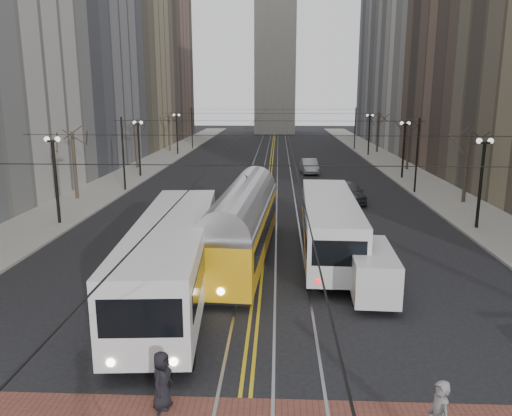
# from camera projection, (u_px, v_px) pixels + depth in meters

# --- Properties ---
(ground) EXTENTS (260.00, 260.00, 0.00)m
(ground) POSITION_uv_depth(u_px,v_px,m) (247.00, 379.00, 15.24)
(ground) COLOR black
(ground) RESTS_ON ground
(sidewalk_left) EXTENTS (5.00, 140.00, 0.15)m
(sidewalk_left) POSITION_uv_depth(u_px,v_px,m) (146.00, 167.00, 59.72)
(sidewalk_left) COLOR gray
(sidewalk_left) RESTS_ON ground
(sidewalk_right) EXTENTS (5.00, 140.00, 0.15)m
(sidewalk_right) POSITION_uv_depth(u_px,v_px,m) (399.00, 169.00, 58.41)
(sidewalk_right) COLOR gray
(sidewalk_right) RESTS_ON ground
(streetcar_rails) EXTENTS (4.80, 130.00, 0.02)m
(streetcar_rails) POSITION_uv_depth(u_px,v_px,m) (271.00, 168.00, 59.08)
(streetcar_rails) COLOR gray
(streetcar_rails) RESTS_ON ground
(centre_lines) EXTENTS (0.42, 130.00, 0.01)m
(centre_lines) POSITION_uv_depth(u_px,v_px,m) (271.00, 168.00, 59.08)
(centre_lines) COLOR gold
(centre_lines) RESTS_ON ground
(building_left_mid) EXTENTS (16.00, 20.00, 34.00)m
(building_left_mid) POSITION_uv_depth(u_px,v_px,m) (51.00, 19.00, 57.41)
(building_left_mid) COLOR slate
(building_left_mid) RESTS_ON ground
(building_left_far) EXTENTS (16.00, 20.00, 40.00)m
(building_left_far) POSITION_uv_depth(u_px,v_px,m) (142.00, 34.00, 95.71)
(building_left_far) COLOR brown
(building_left_far) RESTS_ON ground
(building_right_mid) EXTENTS (16.00, 20.00, 34.00)m
(building_right_mid) POSITION_uv_depth(u_px,v_px,m) (502.00, 16.00, 55.19)
(building_right_mid) COLOR brown
(building_right_mid) RESTS_ON ground
(building_right_far) EXTENTS (16.00, 20.00, 40.00)m
(building_right_far) POSITION_uv_depth(u_px,v_px,m) (411.00, 32.00, 93.50)
(building_right_far) COLOR slate
(building_right_far) RESTS_ON ground
(lamp_posts) EXTENTS (27.60, 57.20, 5.60)m
(lamp_posts) POSITION_uv_depth(u_px,v_px,m) (268.00, 163.00, 42.63)
(lamp_posts) COLOR black
(lamp_posts) RESTS_ON ground
(street_trees) EXTENTS (31.68, 53.28, 5.60)m
(street_trees) POSITION_uv_depth(u_px,v_px,m) (269.00, 154.00, 48.97)
(street_trees) COLOR #382D23
(street_trees) RESTS_ON ground
(trolley_wires) EXTENTS (25.96, 120.00, 6.60)m
(trolley_wires) POSITION_uv_depth(u_px,v_px,m) (269.00, 145.00, 48.34)
(trolley_wires) COLOR black
(trolley_wires) RESTS_ON ground
(transit_bus) EXTENTS (3.82, 13.81, 3.41)m
(transit_bus) POSITION_uv_depth(u_px,v_px,m) (173.00, 260.00, 20.93)
(transit_bus) COLOR silver
(transit_bus) RESTS_ON ground
(streetcar) EXTENTS (3.33, 13.49, 3.15)m
(streetcar) POSITION_uv_depth(u_px,v_px,m) (243.00, 230.00, 26.04)
(streetcar) COLOR #EEAB15
(streetcar) RESTS_ON ground
(rear_bus) EXTENTS (3.03, 12.20, 3.16)m
(rear_bus) POSITION_uv_depth(u_px,v_px,m) (329.00, 228.00, 26.51)
(rear_bus) COLOR silver
(rear_bus) RESTS_ON ground
(cargo_van) EXTENTS (2.01, 4.76, 2.07)m
(cargo_van) POSITION_uv_depth(u_px,v_px,m) (371.00, 273.00, 21.35)
(cargo_van) COLOR silver
(cargo_van) RESTS_ON ground
(sedan_grey) EXTENTS (2.34, 4.94, 1.63)m
(sedan_grey) POSITION_uv_depth(u_px,v_px,m) (350.00, 192.00, 40.38)
(sedan_grey) COLOR #43464B
(sedan_grey) RESTS_ON ground
(sedan_silver) EXTENTS (1.92, 4.81, 1.56)m
(sedan_silver) POSITION_uv_depth(u_px,v_px,m) (309.00, 166.00, 55.28)
(sedan_silver) COLOR #9A9DA1
(sedan_silver) RESTS_ON ground
(pedestrian_a) EXTENTS (0.69, 0.90, 1.65)m
(pedestrian_a) POSITION_uv_depth(u_px,v_px,m) (162.00, 380.00, 13.69)
(pedestrian_a) COLOR black
(pedestrian_a) RESTS_ON crosswalk_band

